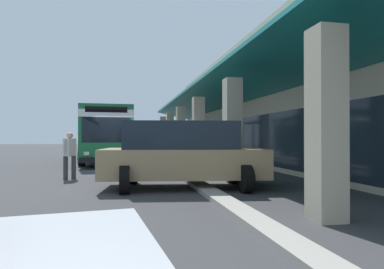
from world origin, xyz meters
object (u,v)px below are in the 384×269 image
Objects in this scene: transit_bus at (109,132)px; pedestrian at (70,153)px; parked_suv_tan at (183,154)px; potted_palm at (177,149)px.

transit_bus is 6.68× the size of pedestrian.
pedestrian is at bearing -127.31° from parked_suv_tan.
transit_bus reaches higher than parked_suv_tan.
transit_bus is at bearing -166.94° from parked_suv_tan.
parked_suv_tan reaches higher than pedestrian.
transit_bus is at bearing -71.39° from potted_palm.
potted_palm is at bearing 152.39° from pedestrian.
pedestrian is at bearing -5.72° from transit_bus.
transit_bus is 5.06m from potted_palm.
potted_palm is (-10.63, 5.56, -0.31)m from pedestrian.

